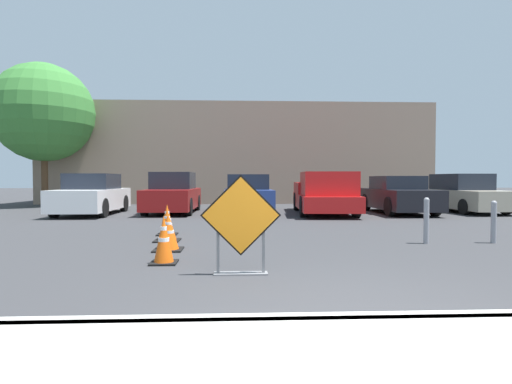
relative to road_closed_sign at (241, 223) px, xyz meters
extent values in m
plane|color=#333335|center=(1.15, 7.88, -0.74)|extent=(96.00, 96.00, 0.00)
cube|color=#ADAAA3|center=(1.15, -2.12, -0.67)|extent=(30.13, 0.20, 0.14)
cube|color=black|center=(0.00, 0.00, 0.11)|extent=(1.13, 0.03, 1.13)
cube|color=orange|center=(0.00, -0.02, 0.11)|extent=(1.07, 0.03, 1.07)
cube|color=slate|center=(0.00, 0.04, -0.72)|extent=(0.76, 0.20, 0.02)
cube|color=slate|center=(-0.32, 0.04, -0.31)|extent=(0.04, 0.04, 0.84)
cube|color=slate|center=(0.32, 0.04, -0.31)|extent=(0.04, 0.04, 0.84)
cube|color=black|center=(-1.22, 0.82, -0.72)|extent=(0.42, 0.42, 0.03)
cone|color=#EA590F|center=(-1.22, 0.82, -0.34)|extent=(0.31, 0.31, 0.74)
cylinder|color=white|center=(-1.22, 0.82, -0.17)|extent=(0.10, 0.10, 0.07)
cylinder|color=white|center=(-1.22, 0.82, -0.35)|extent=(0.17, 0.17, 0.07)
cube|color=black|center=(-1.36, 1.99, -0.72)|extent=(0.54, 0.54, 0.03)
cone|color=#EA590F|center=(-1.36, 1.99, -0.37)|extent=(0.40, 0.40, 0.67)
cylinder|color=white|center=(-1.36, 1.99, -0.22)|extent=(0.12, 0.12, 0.06)
cylinder|color=white|center=(-1.36, 1.99, -0.38)|extent=(0.22, 0.22, 0.06)
cube|color=black|center=(-1.58, 3.14, -0.72)|extent=(0.54, 0.54, 0.03)
cone|color=#EA590F|center=(-1.58, 3.14, -0.37)|extent=(0.40, 0.40, 0.67)
cylinder|color=white|center=(-1.58, 3.14, -0.22)|extent=(0.12, 0.12, 0.06)
cylinder|color=white|center=(-1.58, 3.14, -0.38)|extent=(0.22, 0.22, 0.06)
cube|color=black|center=(-1.76, 4.11, -0.72)|extent=(0.47, 0.47, 0.03)
cone|color=#EA590F|center=(-1.76, 4.11, -0.35)|extent=(0.35, 0.35, 0.71)
cylinder|color=white|center=(-1.76, 4.11, -0.19)|extent=(0.11, 0.11, 0.06)
cylinder|color=white|center=(-1.76, 4.11, -0.36)|extent=(0.19, 0.19, 0.06)
cube|color=white|center=(-5.63, 9.91, -0.16)|extent=(1.88, 4.31, 0.78)
cube|color=#1E232D|center=(-5.63, 10.02, 0.53)|extent=(1.63, 1.99, 0.59)
cylinder|color=black|center=(-4.77, 8.59, -0.39)|extent=(0.21, 0.69, 0.68)
cylinder|color=black|center=(-6.45, 8.57, -0.39)|extent=(0.21, 0.69, 0.68)
cylinder|color=black|center=(-4.81, 11.25, -0.39)|extent=(0.21, 0.69, 0.68)
cylinder|color=black|center=(-6.49, 11.23, -0.39)|extent=(0.21, 0.69, 0.68)
cube|color=maroon|center=(-2.65, 10.49, -0.17)|extent=(1.82, 4.25, 0.77)
cube|color=#1E232D|center=(-2.65, 10.60, 0.56)|extent=(1.58, 1.97, 0.67)
cylinder|color=black|center=(-1.86, 9.17, -0.40)|extent=(0.21, 0.67, 0.66)
cylinder|color=black|center=(-3.48, 9.19, -0.40)|extent=(0.21, 0.67, 0.66)
cylinder|color=black|center=(-1.82, 11.80, -0.40)|extent=(0.21, 0.67, 0.66)
cylinder|color=black|center=(-3.45, 11.82, -0.40)|extent=(0.21, 0.67, 0.66)
cube|color=navy|center=(0.32, 10.12, -0.16)|extent=(1.83, 4.20, 0.77)
cube|color=#1E232D|center=(0.32, 10.22, 0.51)|extent=(1.59, 1.94, 0.58)
cylinder|color=black|center=(1.16, 8.83, -0.39)|extent=(0.21, 0.70, 0.69)
cylinder|color=black|center=(-0.47, 8.81, -0.39)|extent=(0.21, 0.70, 0.69)
cylinder|color=black|center=(1.12, 11.42, -0.39)|extent=(0.21, 0.70, 0.69)
cylinder|color=black|center=(-0.51, 11.40, -0.39)|extent=(0.21, 0.70, 0.69)
cube|color=red|center=(3.30, 9.93, -0.25)|extent=(2.38, 5.35, 0.55)
cube|color=red|center=(3.22, 8.76, 0.45)|extent=(2.00, 2.21, 0.85)
cube|color=red|center=(3.46, 12.18, 0.25)|extent=(1.92, 0.23, 0.45)
cube|color=red|center=(4.33, 10.91, 0.25)|extent=(0.27, 2.51, 0.45)
cube|color=red|center=(2.42, 11.04, 0.25)|extent=(0.27, 2.51, 0.45)
cylinder|color=black|center=(4.12, 8.31, -0.35)|extent=(0.29, 0.78, 0.76)
cylinder|color=black|center=(2.26, 8.44, -0.35)|extent=(0.29, 0.78, 0.76)
cylinder|color=black|center=(4.34, 11.43, -0.35)|extent=(0.29, 0.78, 0.76)
cylinder|color=black|center=(2.48, 11.56, -0.35)|extent=(0.29, 0.78, 0.76)
cube|color=black|center=(6.28, 9.93, -0.16)|extent=(1.83, 4.30, 0.76)
cube|color=#1E232D|center=(6.28, 10.04, 0.48)|extent=(1.61, 1.98, 0.51)
cylinder|color=black|center=(7.12, 8.60, -0.38)|extent=(0.20, 0.71, 0.71)
cylinder|color=black|center=(5.44, 8.60, -0.38)|extent=(0.20, 0.71, 0.71)
cylinder|color=black|center=(7.12, 11.26, -0.38)|extent=(0.20, 0.71, 0.71)
cylinder|color=black|center=(5.44, 11.27, -0.38)|extent=(0.20, 0.71, 0.71)
cube|color=#A39984|center=(9.25, 10.57, -0.20)|extent=(2.05, 4.78, 0.74)
cube|color=#1E232D|center=(9.25, 10.69, 0.50)|extent=(1.70, 2.24, 0.66)
cylinder|color=black|center=(10.16, 9.16, -0.43)|extent=(0.23, 0.62, 0.61)
cylinder|color=black|center=(8.50, 9.08, -0.43)|extent=(0.23, 0.62, 0.61)
cylinder|color=black|center=(10.01, 12.07, -0.43)|extent=(0.23, 0.62, 0.61)
cylinder|color=black|center=(8.35, 11.98, -0.43)|extent=(0.23, 0.62, 0.61)
cylinder|color=gray|center=(3.89, 2.57, -0.28)|extent=(0.11, 0.11, 0.91)
sphere|color=gray|center=(3.89, 2.57, 0.17)|extent=(0.12, 0.12, 0.12)
cylinder|color=gray|center=(5.34, 2.57, -0.32)|extent=(0.11, 0.11, 0.84)
sphere|color=gray|center=(5.34, 2.57, 0.10)|extent=(0.12, 0.12, 0.12)
cube|color=gray|center=(-0.05, 18.51, 2.05)|extent=(21.74, 5.00, 5.57)
cylinder|color=#513823|center=(-9.73, 14.83, 0.69)|extent=(0.32, 0.32, 2.84)
sphere|color=#387A33|center=(-9.73, 14.83, 3.93)|extent=(4.85, 4.85, 4.85)
camera|label=1|loc=(-0.03, -5.57, 0.61)|focal=28.00mm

